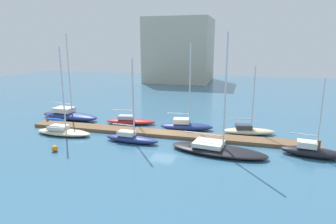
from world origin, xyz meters
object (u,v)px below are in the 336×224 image
object	(u,v)px
sailboat_4	(186,125)
sailboat_5	(217,149)
sailboat_1	(63,130)
sailboat_3	(131,137)
sailboat_0	(69,115)
sailboat_2	(130,120)
harbor_building_distant	(180,50)
mooring_buoy_orange	(55,148)
sailboat_7	(312,151)
sailboat_6	(248,130)

from	to	relation	value
sailboat_4	sailboat_5	distance (m)	7.25
sailboat_1	sailboat_4	world-z (taller)	sailboat_4
sailboat_3	sailboat_0	bearing A→B (deg)	154.63
sailboat_2	sailboat_5	world-z (taller)	sailboat_5
sailboat_0	harbor_building_distant	world-z (taller)	harbor_building_distant
sailboat_3	sailboat_4	xyz separation A→B (m)	(4.19, 5.35, 0.06)
sailboat_0	sailboat_5	xyz separation A→B (m)	(18.92, -6.72, -0.17)
sailboat_3	mooring_buoy_orange	size ratio (longest dim) A/B	14.40
sailboat_7	harbor_building_distant	size ratio (longest dim) A/B	0.43
sailboat_3	sailboat_5	size ratio (longest dim) A/B	0.79
sailboat_1	sailboat_7	distance (m)	23.56
sailboat_2	sailboat_7	bearing A→B (deg)	-24.89
sailboat_6	sailboat_7	bearing A→B (deg)	-54.62
sailboat_0	sailboat_6	size ratio (longest dim) A/B	1.44
sailboat_1	sailboat_2	bearing A→B (deg)	48.39
sailboat_5	harbor_building_distant	bearing A→B (deg)	114.72
mooring_buoy_orange	harbor_building_distant	distance (m)	51.33
sailboat_4	mooring_buoy_orange	xyz separation A→B (m)	(-9.68, -9.38, -0.26)
sailboat_5	sailboat_6	xyz separation A→B (m)	(2.54, 6.30, 0.02)
harbor_building_distant	sailboat_5	bearing A→B (deg)	-73.16
sailboat_1	sailboat_5	bearing A→B (deg)	-3.27
sailboat_2	sailboat_6	distance (m)	13.30
sailboat_1	sailboat_4	bearing A→B (deg)	23.37
sailboat_0	sailboat_6	xyz separation A→B (m)	(21.47, -0.42, -0.15)
sailboat_3	harbor_building_distant	world-z (taller)	harbor_building_distant
sailboat_2	harbor_building_distant	size ratio (longest dim) A/B	0.46
sailboat_1	sailboat_2	size ratio (longest dim) A/B	1.27
sailboat_1	sailboat_5	world-z (taller)	sailboat_5
mooring_buoy_orange	sailboat_3	bearing A→B (deg)	36.28
sailboat_1	sailboat_2	world-z (taller)	sailboat_1
sailboat_2	mooring_buoy_orange	world-z (taller)	sailboat_2
sailboat_2	sailboat_4	world-z (taller)	sailboat_4
sailboat_0	sailboat_4	distance (m)	14.96
sailboat_7	harbor_building_distant	xyz separation A→B (m)	(-22.07, 46.16, 7.05)
sailboat_4	sailboat_7	xyz separation A→B (m)	(11.67, -4.74, -0.03)
sailboat_3	sailboat_1	bearing A→B (deg)	-178.53
sailboat_0	sailboat_4	size ratio (longest dim) A/B	1.11
sailboat_3	sailboat_2	bearing A→B (deg)	117.15
sailboat_1	sailboat_3	xyz separation A→B (m)	(7.70, -0.32, 0.02)
mooring_buoy_orange	sailboat_1	bearing A→B (deg)	116.86
sailboat_2	sailboat_5	bearing A→B (deg)	-40.54
mooring_buoy_orange	harbor_building_distant	size ratio (longest dim) A/B	0.04
sailboat_3	sailboat_7	bearing A→B (deg)	6.01
sailboat_2	sailboat_0	bearing A→B (deg)	171.22
sailboat_4	sailboat_6	size ratio (longest dim) A/B	1.30
sailboat_1	harbor_building_distant	bearing A→B (deg)	88.59
sailboat_1	sailboat_6	size ratio (longest dim) A/B	1.25
sailboat_2	sailboat_3	xyz separation A→B (m)	(2.58, -5.99, 0.05)
sailboat_4	harbor_building_distant	size ratio (longest dim) A/B	0.61
sailboat_5	sailboat_6	world-z (taller)	sailboat_5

